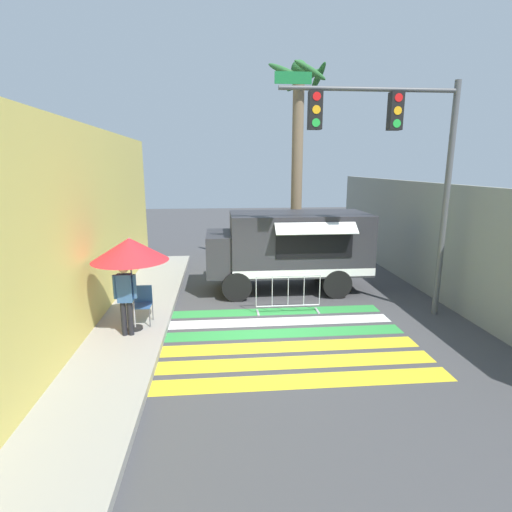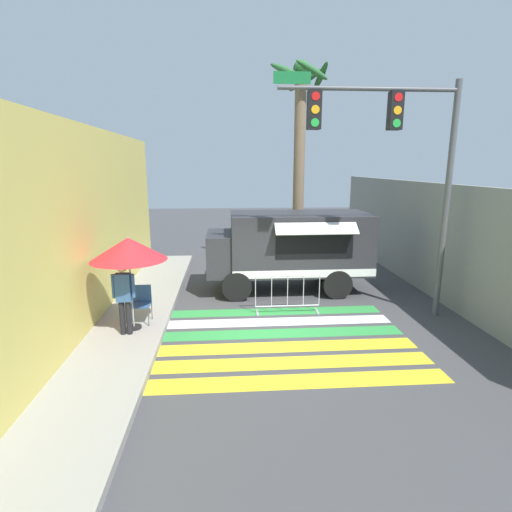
% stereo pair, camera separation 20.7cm
% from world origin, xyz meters
% --- Properties ---
extents(ground_plane, '(60.00, 60.00, 0.00)m').
position_xyz_m(ground_plane, '(0.00, 0.00, 0.00)').
color(ground_plane, '#424244').
extents(sidewalk_left, '(4.40, 16.00, 0.17)m').
position_xyz_m(sidewalk_left, '(-4.90, 0.00, 0.08)').
color(sidewalk_left, '#99968E').
rests_on(sidewalk_left, ground_plane).
extents(building_left_facade, '(0.25, 16.00, 5.05)m').
position_xyz_m(building_left_facade, '(-4.60, 0.00, 2.53)').
color(building_left_facade, '#E5D166').
rests_on(building_left_facade, ground_plane).
extents(concrete_wall_right, '(0.20, 16.00, 3.56)m').
position_xyz_m(concrete_wall_right, '(5.42, 3.00, 1.78)').
color(concrete_wall_right, gray).
rests_on(concrete_wall_right, ground_plane).
extents(crosswalk_painted, '(6.40, 4.36, 0.01)m').
position_xyz_m(crosswalk_painted, '(0.00, -0.72, 0.00)').
color(crosswalk_painted, yellow).
rests_on(crosswalk_painted, ground_plane).
extents(food_truck, '(5.23, 2.67, 2.58)m').
position_xyz_m(food_truck, '(0.84, 3.21, 1.53)').
color(food_truck, '#2D2D33').
rests_on(food_truck, ground_plane).
extents(traffic_signal_pole, '(4.69, 0.29, 6.26)m').
position_xyz_m(traffic_signal_pole, '(3.14, 0.59, 4.53)').
color(traffic_signal_pole, '#515456').
rests_on(traffic_signal_pole, ground_plane).
extents(patio_umbrella, '(1.79, 1.79, 2.27)m').
position_xyz_m(patio_umbrella, '(-3.44, -0.15, 2.16)').
color(patio_umbrella, black).
rests_on(patio_umbrella, sidewalk_left).
extents(folding_chair, '(0.48, 0.48, 0.94)m').
position_xyz_m(folding_chair, '(-3.33, 0.30, 0.74)').
color(folding_chair, '#4C4C51').
rests_on(folding_chair, sidewalk_left).
extents(vendor_person, '(0.53, 0.23, 1.75)m').
position_xyz_m(vendor_person, '(-3.54, -0.47, 1.17)').
color(vendor_person, black).
rests_on(vendor_person, sidewalk_left).
extents(barricade_front, '(1.84, 0.44, 1.09)m').
position_xyz_m(barricade_front, '(0.55, 1.10, 0.54)').
color(barricade_front, '#B7BABF').
rests_on(barricade_front, ground_plane).
extents(palm_tree, '(2.34, 2.40, 7.88)m').
position_xyz_m(palm_tree, '(1.72, 6.17, 4.91)').
color(palm_tree, '#7A664C').
rests_on(palm_tree, ground_plane).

